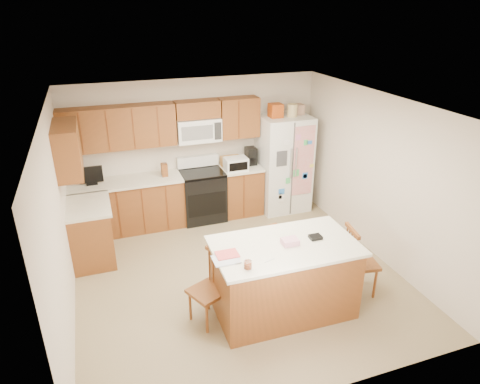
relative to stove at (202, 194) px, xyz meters
name	(u,v)px	position (x,y,z in m)	size (l,w,h in m)	color
ground	(237,275)	(0.00, -1.94, -0.47)	(4.50, 4.50, 0.00)	#816F52
room_shell	(237,185)	(0.00, -1.94, 0.97)	(4.60, 4.60, 2.52)	beige
cabinetry	(147,182)	(-0.98, -0.15, 0.44)	(3.36, 1.56, 2.15)	#984C1E
stove	(202,194)	(0.00, 0.00, 0.00)	(0.76, 0.65, 1.13)	black
refrigerator	(284,162)	(1.57, -0.06, 0.45)	(0.90, 0.79, 2.04)	white
island	(283,278)	(0.30, -2.85, 0.02)	(1.83, 1.07, 1.06)	#984C1E
windsor_chair_left	(209,290)	(-0.64, -2.73, -0.03)	(0.52, 0.53, 0.94)	#984C1E
windsor_chair_back	(260,251)	(0.30, -2.07, -0.06)	(0.45, 0.43, 0.88)	#984C1E
windsor_chair_right	(359,262)	(1.42, -2.84, 0.00)	(0.47, 0.49, 0.99)	#984C1E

